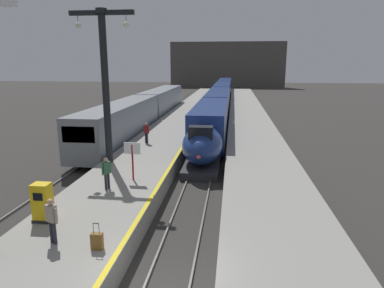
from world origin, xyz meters
TOP-DOWN VIEW (x-y plane):
  - platform_left at (-4.05, 24.75)m, footprint 4.80×110.00m
  - platform_right at (4.05, 24.75)m, footprint 4.80×110.00m
  - platform_left_safety_stripe at (-1.77, 24.75)m, footprint 0.20×107.80m
  - rail_main_left at (-0.75, 27.50)m, footprint 0.08×110.00m
  - rail_main_right at (0.75, 27.50)m, footprint 0.08×110.00m
  - rail_secondary_left at (-8.85, 27.50)m, footprint 0.08×110.00m
  - rail_secondary_right at (-7.35, 27.50)m, footprint 0.08×110.00m
  - highspeed_train_main at (0.00, 47.35)m, footprint 2.92×74.35m
  - regional_train_adjacent at (-8.10, 29.82)m, footprint 2.85×36.60m
  - station_column_mid at (-5.90, 11.36)m, footprint 4.00×0.68m
  - passenger_near_edge at (-4.23, 1.02)m, footprint 0.53×0.35m
  - passenger_mid_platform at (-4.25, 6.49)m, footprint 0.39×0.49m
  - passenger_far_waiting at (-4.83, 16.96)m, footprint 0.51×0.38m
  - rolling_suitcase at (-2.52, 0.81)m, footprint 0.40×0.22m
  - ticket_machine_yellow at (-5.55, 2.69)m, footprint 0.76×0.62m
  - departure_info_board at (-3.36, 8.08)m, footprint 0.90×0.10m
  - terminus_back_wall at (0.00, 102.00)m, footprint 36.00×2.00m

SIDE VIEW (x-z plane):
  - rail_main_left at x=-0.75m, z-range 0.00..0.12m
  - rail_main_right at x=0.75m, z-range 0.00..0.12m
  - rail_secondary_left at x=-8.85m, z-range 0.00..0.12m
  - rail_secondary_right at x=-7.35m, z-range 0.00..0.12m
  - platform_left at x=-4.05m, z-range 0.00..1.05m
  - platform_right at x=4.05m, z-range 0.00..1.05m
  - platform_left_safety_stripe at x=-1.77m, z-range 1.05..1.06m
  - rolling_suitcase at x=-2.52m, z-range 0.86..1.85m
  - ticket_machine_yellow at x=-5.55m, z-range 0.99..2.59m
  - highspeed_train_main at x=0.00m, z-range 0.18..3.78m
  - passenger_near_edge at x=-4.23m, z-range 1.19..2.88m
  - passenger_mid_platform at x=-4.25m, z-range 1.19..2.88m
  - passenger_far_waiting at x=-4.83m, z-range 1.19..2.88m
  - regional_train_adjacent at x=-8.10m, z-range 0.23..4.03m
  - departure_info_board at x=-3.36m, z-range 1.50..3.62m
  - station_column_mid at x=-5.90m, z-range 1.99..11.49m
  - terminus_back_wall at x=0.00m, z-range 0.00..14.00m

